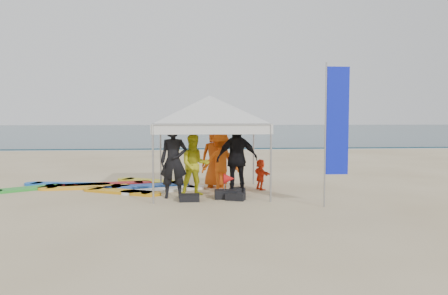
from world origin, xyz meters
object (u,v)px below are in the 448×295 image
Objects in this scene: person_black_b at (237,159)px; person_seated at (261,174)px; surfboard_spread at (109,186)px; person_orange_a at (221,162)px; marker_pennant at (229,179)px; feather_flag at (336,123)px; person_yellow at (195,165)px; canopy_tent at (210,96)px; person_black_a at (174,161)px; person_orange_b at (216,157)px.

person_black_b is 1.25m from person_seated.
person_orange_a is at bearing -15.82° from surfboard_spread.
person_black_b reaches higher than marker_pennant.
person_orange_a is 3.59m from feather_flag.
marker_pennant is (-2.35, 1.34, -1.47)m from feather_flag.
person_yellow is 0.40× the size of canopy_tent.
marker_pennant is at bearing -3.97° from person_black_a.
marker_pennant is at bearing 118.63° from person_seated.
person_orange_a is 0.49× the size of feather_flag.
person_black_b is 1.06× the size of person_orange_b.
person_black_a reaches higher than person_yellow.
person_black_a is 0.33× the size of surfboard_spread.
surfboard_spread is at bearing 60.30° from person_seated.
canopy_tent reaches higher than person_yellow.
person_orange_b is 2.85× the size of marker_pennant.
person_black_b is 1.89m from canopy_tent.
person_orange_a is at bearing 79.31° from person_seated.
person_orange_b is (1.20, 1.62, -0.04)m from person_black_a.
person_yellow is 0.49× the size of feather_flag.
person_seated is at bearing -9.26° from surfboard_spread.
canopy_tent is at bearing 32.27° from person_yellow.
surfboard_spread is (-3.39, 1.90, -0.46)m from marker_pennant.
person_orange_b is at bearing -87.89° from person_orange_a.
person_orange_a reaches higher than marker_pennant.
person_orange_a is (0.73, 0.55, 0.01)m from person_yellow.
marker_pennant is (0.88, -0.44, -0.32)m from person_yellow.
person_yellow is (0.55, 0.33, -0.13)m from person_black_a.
person_seated reaches higher than marker_pennant.
marker_pennant is (-1.03, -1.18, 0.05)m from person_seated.
person_black_b is at bearing -22.98° from surfboard_spread.
person_orange_a is 1.05m from marker_pennant.
person_yellow is 1.45m from person_orange_b.
person_seated is (1.90, 0.75, -0.38)m from person_yellow.
person_yellow is 1.93m from canopy_tent.
person_orange_b reaches higher than surfboard_spread.
surfboard_spread is (-5.75, 3.25, -1.93)m from feather_flag.
feather_flag is 3.08m from marker_pennant.
person_orange_b is 2.00m from canopy_tent.
marker_pennant is at bearing -60.13° from canopy_tent.
feather_flag is (1.33, -2.52, 1.52)m from person_seated.
person_yellow is 1.03m from marker_pennant.
person_yellow is at bearing 151.21° from feather_flag.
person_seated is at bearing 117.76° from feather_flag.
marker_pennant is at bearing 43.52° from person_black_b.
person_black_b reaches higher than person_orange_a.
person_orange_b is 1.44m from person_seated.
person_orange_a is 0.41× the size of canopy_tent.
person_black_b is at bearing -12.32° from person_yellow.
marker_pennant is at bearing 150.34° from feather_flag.
surfboard_spread is (-2.52, 1.47, -0.78)m from person_yellow.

